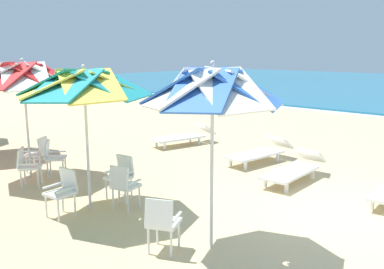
{
  "coord_description": "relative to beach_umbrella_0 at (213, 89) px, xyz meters",
  "views": [
    {
      "loc": [
        3.01,
        -7.03,
        2.94
      ],
      "look_at": [
        -3.56,
        0.16,
        1.0
      ],
      "focal_mm": 39.52,
      "sensor_mm": 36.0,
      "label": 1
    }
  ],
  "objects": [
    {
      "name": "beach_umbrella_0",
      "position": [
        0.0,
        0.0,
        0.0
      ],
      "size": [
        2.08,
        2.08,
        2.81
      ],
      "color": "silver",
      "rests_on": "ground"
    },
    {
      "name": "sun_lounger_2",
      "position": [
        -2.23,
        4.69,
        -2.12
      ],
      "size": [
        0.88,
        2.21,
        0.62
      ],
      "color": "white",
      "rests_on": "ground"
    },
    {
      "name": "beach_umbrella_1",
      "position": [
        -2.69,
        -0.33,
        -0.06
      ],
      "size": [
        2.44,
        2.44,
        2.7
      ],
      "color": "silver",
      "rests_on": "ground"
    },
    {
      "name": "plastic_chair_2",
      "position": [
        -2.76,
        0.47,
        -1.91
      ],
      "size": [
        0.49,
        0.52,
        0.87
      ],
      "color": "white",
      "rests_on": "ground"
    },
    {
      "name": "ground_plane",
      "position": [
        0.81,
        2.42,
        -2.4
      ],
      "size": [
        80.0,
        80.0,
        0.0
      ],
      "primitive_type": "plane",
      "color": "#D3B784"
    },
    {
      "name": "plastic_chair_1",
      "position": [
        -2.2,
        0.09,
        -1.91
      ],
      "size": [
        0.52,
        0.55,
        0.87
      ],
      "color": "white",
      "rests_on": "ground"
    },
    {
      "name": "sun_lounger_1",
      "position": [
        -0.73,
        3.84,
        -2.12
      ],
      "size": [
        0.71,
        2.17,
        0.62
      ],
      "color": "white",
      "rests_on": "ground"
    },
    {
      "name": "sun_lounger_3",
      "position": [
        -5.21,
        4.87,
        -2.12
      ],
      "size": [
        1.1,
        2.23,
        0.62
      ],
      "color": "white",
      "rests_on": "ground"
    },
    {
      "name": "plastic_chair_6",
      "position": [
        -4.86,
        -0.46,
        -1.91
      ],
      "size": [
        0.63,
        0.63,
        0.87
      ],
      "color": "white",
      "rests_on": "ground"
    },
    {
      "name": "plastic_chair_4",
      "position": [
        -5.77,
        0.3,
        -1.91
      ],
      "size": [
        0.63,
        0.61,
        0.87
      ],
      "color": "white",
      "rests_on": "ground"
    },
    {
      "name": "plastic_chair_0",
      "position": [
        -0.42,
        -0.62,
        -1.91
      ],
      "size": [
        0.59,
        0.61,
        0.87
      ],
      "color": "white",
      "rests_on": "ground"
    },
    {
      "name": "plastic_chair_3",
      "position": [
        -2.77,
        -0.84,
        -1.91
      ],
      "size": [
        0.48,
        0.51,
        0.87
      ],
      "color": "white",
      "rests_on": "ground"
    },
    {
      "name": "plastic_chair_5",
      "position": [
        -5.14,
        0.32,
        -1.91
      ],
      "size": [
        0.63,
        0.63,
        0.87
      ],
      "color": "white",
      "rests_on": "ground"
    },
    {
      "name": "beach_umbrella_2",
      "position": [
        -5.43,
        -0.11,
        -0.02
      ],
      "size": [
        2.42,
        2.42,
        2.78
      ],
      "color": "silver",
      "rests_on": "ground"
    }
  ]
}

